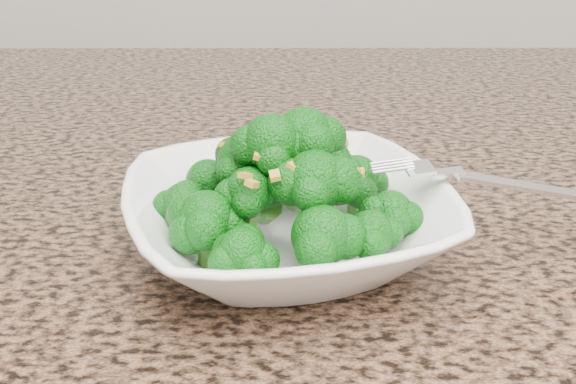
{
  "coord_description": "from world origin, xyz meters",
  "views": [
    {
      "loc": [
        0.03,
        -0.26,
        1.15
      ],
      "look_at": [
        0.03,
        0.18,
        0.95
      ],
      "focal_mm": 45.0,
      "sensor_mm": 36.0,
      "label": 1
    }
  ],
  "objects": [
    {
      "name": "granite_counter",
      "position": [
        0.0,
        0.3,
        0.89
      ],
      "size": [
        1.64,
        1.04,
        0.03
      ],
      "primitive_type": "cube",
      "color": "brown",
      "rests_on": "cabinet"
    },
    {
      "name": "bowl",
      "position": [
        0.03,
        0.18,
        0.93
      ],
      "size": [
        0.27,
        0.27,
        0.05
      ],
      "primitive_type": "imported",
      "rotation": [
        0.0,
        0.0,
        0.26
      ],
      "color": "white",
      "rests_on": "granite_counter"
    },
    {
      "name": "broccoli_pile",
      "position": [
        0.03,
        0.18,
        0.99
      ],
      "size": [
        0.2,
        0.2,
        0.07
      ],
      "primitive_type": null,
      "color": "#0B600D",
      "rests_on": "bowl"
    },
    {
      "name": "garlic_topping",
      "position": [
        0.03,
        0.18,
        1.03
      ],
      "size": [
        0.12,
        0.12,
        0.01
      ],
      "primitive_type": null,
      "color": "gold",
      "rests_on": "broccoli_pile"
    },
    {
      "name": "fork",
      "position": [
        0.14,
        0.19,
        0.96
      ],
      "size": [
        0.19,
        0.05,
        0.01
      ],
      "primitive_type": null,
      "rotation": [
        0.0,
        0.0,
        0.1
      ],
      "color": "silver",
      "rests_on": "bowl"
    }
  ]
}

